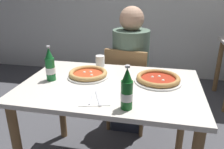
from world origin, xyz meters
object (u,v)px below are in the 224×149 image
beer_bottle_left (127,91)px  beer_bottle_center (50,66)px  dining_table_main (111,99)px  chair_behind_table (128,85)px  diner_seated (130,73)px  napkin_with_cutlery (95,98)px  paper_cup (100,61)px  pizza_marinara_far (158,79)px  pizza_margherita_near (88,74)px

beer_bottle_left → beer_bottle_center: same height
dining_table_main → beer_bottle_left: 0.40m
chair_behind_table → diner_seated: bearing=-93.2°
diner_seated → napkin_with_cutlery: diner_seated is taller
chair_behind_table → paper_cup: size_ratio=8.95×
pizza_marinara_far → chair_behind_table: bearing=118.6°
chair_behind_table → paper_cup: 0.47m
dining_table_main → beer_bottle_center: size_ratio=4.86×
pizza_marinara_far → beer_bottle_center: bearing=-170.5°
dining_table_main → pizza_margherita_near: bearing=152.6°
diner_seated → beer_bottle_left: bearing=-83.8°
pizza_marinara_far → beer_bottle_center: beer_bottle_center is taller
dining_table_main → chair_behind_table: (0.04, 0.61, -0.15)m
dining_table_main → beer_bottle_left: size_ratio=4.86×
diner_seated → napkin_with_cutlery: bearing=-96.1°
chair_behind_table → pizza_margherita_near: (-0.23, -0.51, 0.29)m
chair_behind_table → napkin_with_cutlery: size_ratio=3.88×
pizza_marinara_far → beer_bottle_left: 0.44m
paper_cup → diner_seated: bearing=58.7°
pizza_margherita_near → beer_bottle_left: size_ratio=1.22×
paper_cup → pizza_marinara_far: bearing=-24.6°
dining_table_main → paper_cup: (-0.16, 0.32, 0.16)m
chair_behind_table → beer_bottle_left: bearing=105.4°
pizza_marinara_far → beer_bottle_center: size_ratio=1.32×
chair_behind_table → beer_bottle_left: (0.11, -0.91, 0.37)m
diner_seated → beer_bottle_center: diner_seated is taller
diner_seated → beer_bottle_left: 1.00m
pizza_marinara_far → napkin_with_cutlery: (-0.36, -0.34, -0.02)m
pizza_margherita_near → paper_cup: size_ratio=3.18×
beer_bottle_center → napkin_with_cutlery: (0.38, -0.21, -0.10)m
pizza_margherita_near → pizza_marinara_far: size_ratio=0.93×
napkin_with_cutlery → pizza_marinara_far: bearing=43.1°
beer_bottle_center → paper_cup: bearing=51.6°
chair_behind_table → beer_bottle_left: beer_bottle_left is taller
diner_seated → beer_bottle_center: size_ratio=4.89×
pizza_marinara_far → paper_cup: size_ratio=3.43×
pizza_margherita_near → beer_bottle_left: bearing=-49.3°
chair_behind_table → pizza_margherita_near: bearing=74.3°
pizza_marinara_far → dining_table_main: bearing=-161.2°
chair_behind_table → beer_bottle_left: size_ratio=3.44×
pizza_margherita_near → beer_bottle_center: (-0.24, -0.11, 0.08)m
diner_seated → pizza_marinara_far: size_ratio=3.71×
dining_table_main → napkin_with_cutlery: 0.26m
pizza_margherita_near → napkin_with_cutlery: 0.36m
diner_seated → pizza_margherita_near: 0.64m
beer_bottle_center → diner_seated: bearing=55.0°
pizza_margherita_near → napkin_with_cutlery: pizza_margherita_near is taller
pizza_margherita_near → pizza_marinara_far: bearing=1.1°
beer_bottle_center → napkin_with_cutlery: 0.45m
dining_table_main → napkin_with_cutlery: size_ratio=5.47×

